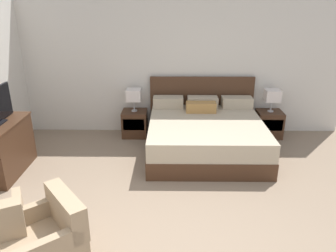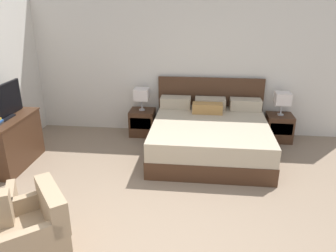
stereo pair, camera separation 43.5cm
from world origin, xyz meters
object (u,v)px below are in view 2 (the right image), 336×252
dresser (10,141)px  armchair_companion (32,236)px  table_lamp_left (142,94)px  tv (2,103)px  nightstand_left (142,122)px  nightstand_right (279,128)px  bed (210,136)px  table_lamp_right (283,99)px

dresser → armchair_companion: size_ratio=1.15×
table_lamp_left → tv: 2.37m
nightstand_left → nightstand_right: (2.57, 0.00, 0.00)m
nightstand_left → dresser: dresser is taller
bed → armchair_companion: 3.23m
table_lamp_left → tv: (-1.81, -1.51, 0.23)m
nightstand_right → dresser: size_ratio=0.45×
table_lamp_left → table_lamp_right: 2.57m
nightstand_left → dresser: size_ratio=0.45×
bed → dresser: bearing=-165.6°
bed → dresser: 3.20m
nightstand_right → tv: (-4.38, -1.51, 0.80)m
nightstand_left → dresser: (-1.81, -1.48, 0.16)m
bed → dresser: (-3.10, -0.79, 0.09)m
table_lamp_left → bed: bearing=-28.2°
nightstand_left → nightstand_right: size_ratio=1.00×
table_lamp_left → dresser: size_ratio=0.38×
bed → tv: (-3.10, -0.82, 0.73)m
table_lamp_right → armchair_companion: bearing=-132.1°
table_lamp_right → dresser: bearing=-161.3°
table_lamp_right → armchair_companion: (-3.06, -3.39, -0.52)m
bed → table_lamp_right: (1.29, 0.69, 0.49)m
dresser → nightstand_right: bearing=18.7°
table_lamp_right → table_lamp_left: bearing=180.0°
dresser → tv: 0.63m
bed → nightstand_right: 1.46m
nightstand_right → table_lamp_right: size_ratio=1.17×
armchair_companion → table_lamp_left: bearing=81.8°
nightstand_left → tv: (-1.81, -1.51, 0.80)m
table_lamp_left → table_lamp_right: bearing=0.0°
table_lamp_left → table_lamp_right: size_ratio=1.00×
armchair_companion → nightstand_left: bearing=81.8°
table_lamp_right → dresser: table_lamp_right is taller
bed → nightstand_right: size_ratio=3.98×
dresser → bed: bearing=14.4°
nightstand_left → tv: tv is taller
nightstand_right → dresser: 4.63m
dresser → table_lamp_right: bearing=18.7°
dresser → armchair_companion: bearing=-55.1°
tv → armchair_companion: (1.32, -1.88, -0.76)m
nightstand_left → armchair_companion: (-0.48, -3.38, 0.04)m
table_lamp_right → armchair_companion: table_lamp_right is taller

